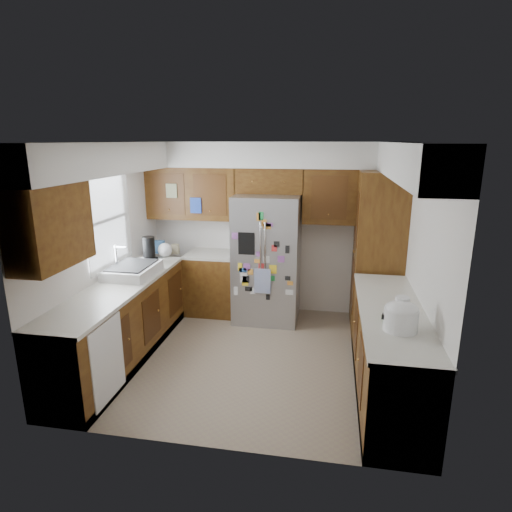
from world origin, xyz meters
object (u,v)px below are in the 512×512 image
at_px(pantry, 378,252).
at_px(paper_towel, 401,312).
at_px(fridge, 267,259).
at_px(rice_cooker, 401,316).

height_order(pantry, paper_towel, pantry).
relative_size(fridge, rice_cooker, 5.91).
height_order(pantry, fridge, pantry).
bearing_deg(fridge, paper_towel, -54.06).
relative_size(pantry, paper_towel, 7.74).
xyz_separation_m(fridge, rice_cooker, (1.50, -2.16, 0.16)).
xyz_separation_m(pantry, paper_towel, (0.01, -2.03, -0.02)).
height_order(pantry, rice_cooker, pantry).
relative_size(pantry, rice_cooker, 7.06).
distance_m(pantry, fridge, 1.51).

